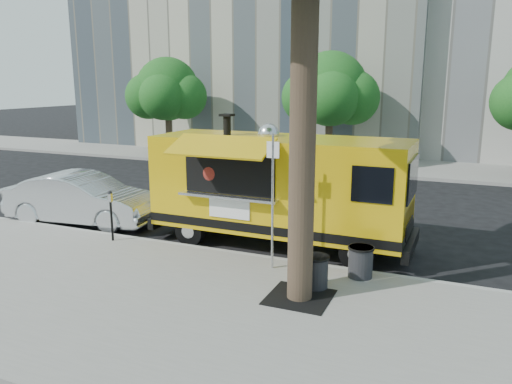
% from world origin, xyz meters
% --- Properties ---
extents(ground, '(120.00, 120.00, 0.00)m').
position_xyz_m(ground, '(0.00, 0.00, 0.00)').
color(ground, black).
rests_on(ground, ground).
extents(sidewalk, '(60.00, 6.00, 0.15)m').
position_xyz_m(sidewalk, '(0.00, -4.00, 0.07)').
color(sidewalk, gray).
rests_on(sidewalk, ground).
extents(curb, '(60.00, 0.14, 0.16)m').
position_xyz_m(curb, '(0.00, -0.93, 0.07)').
color(curb, '#999993').
rests_on(curb, ground).
extents(far_sidewalk, '(60.00, 5.00, 0.15)m').
position_xyz_m(far_sidewalk, '(0.00, 13.50, 0.07)').
color(far_sidewalk, gray).
rests_on(far_sidewalk, ground).
extents(tree_well, '(1.20, 1.20, 0.02)m').
position_xyz_m(tree_well, '(2.60, -2.80, 0.15)').
color(tree_well, black).
rests_on(tree_well, sidewalk).
extents(far_tree_a, '(3.42, 3.42, 5.36)m').
position_xyz_m(far_tree_a, '(-10.00, 12.30, 3.78)').
color(far_tree_a, '#33261C').
rests_on(far_tree_a, far_sidewalk).
extents(far_tree_b, '(3.60, 3.60, 5.50)m').
position_xyz_m(far_tree_b, '(-1.00, 12.70, 3.83)').
color(far_tree_b, '#33261C').
rests_on(far_tree_b, far_sidewalk).
extents(sign_post, '(0.28, 0.06, 3.00)m').
position_xyz_m(sign_post, '(1.55, -1.55, 1.85)').
color(sign_post, silver).
rests_on(sign_post, sidewalk).
extents(parking_meter, '(0.11, 0.11, 1.33)m').
position_xyz_m(parking_meter, '(-3.00, -1.35, 0.98)').
color(parking_meter, black).
rests_on(parking_meter, sidewalk).
extents(food_truck, '(6.83, 3.16, 3.36)m').
position_xyz_m(food_truck, '(0.95, 0.39, 1.58)').
color(food_truck, gold).
rests_on(food_truck, ground).
extents(sedan, '(4.80, 2.10, 1.53)m').
position_xyz_m(sedan, '(-5.16, 0.00, 0.77)').
color(sedan, silver).
rests_on(sedan, ground).
extents(trash_bin_left, '(0.56, 0.56, 0.67)m').
position_xyz_m(trash_bin_left, '(3.46, -1.30, 0.51)').
color(trash_bin_left, black).
rests_on(trash_bin_left, sidewalk).
extents(trash_bin_right, '(0.55, 0.55, 0.66)m').
position_xyz_m(trash_bin_right, '(2.74, -2.21, 0.50)').
color(trash_bin_right, black).
rests_on(trash_bin_right, sidewalk).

